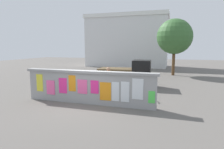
{
  "coord_description": "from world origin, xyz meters",
  "views": [
    {
      "loc": [
        3.89,
        -8.44,
        2.72
      ],
      "look_at": [
        0.73,
        1.51,
        1.26
      ],
      "focal_mm": 31.19,
      "sensor_mm": 36.0,
      "label": 1
    }
  ],
  "objects": [
    {
      "name": "tree_roadside",
      "position": [
        3.88,
        11.48,
        3.74
      ],
      "size": [
        3.38,
        3.38,
        5.44
      ],
      "color": "brown",
      "rests_on": "ground"
    },
    {
      "name": "bicycle_near",
      "position": [
        1.89,
        1.46,
        0.36
      ],
      "size": [
        1.69,
        0.45,
        0.95
      ],
      "color": "black",
      "rests_on": "ground"
    },
    {
      "name": "ground",
      "position": [
        0.0,
        8.0,
        0.0
      ],
      "size": [
        60.0,
        60.0,
        0.0
      ],
      "primitive_type": "plane",
      "color": "#605B56"
    },
    {
      "name": "auto_rickshaw_truck",
      "position": [
        0.84,
        4.76,
        0.9
      ],
      "size": [
        3.7,
        1.76,
        1.85
      ],
      "color": "black",
      "rests_on": "ground"
    },
    {
      "name": "person_walking",
      "position": [
        0.43,
        1.77,
        0.99
      ],
      "size": [
        0.45,
        0.45,
        1.62
      ],
      "color": "#D83F72",
      "rests_on": "ground"
    },
    {
      "name": "motorcycle",
      "position": [
        -1.67,
        2.26,
        0.46
      ],
      "size": [
        1.9,
        0.56,
        0.87
      ],
      "color": "black",
      "rests_on": "ground"
    },
    {
      "name": "building_background",
      "position": [
        -2.6,
        19.2,
        3.65
      ],
      "size": [
        11.48,
        4.97,
        7.26
      ],
      "color": "silver",
      "rests_on": "ground"
    },
    {
      "name": "poster_wall",
      "position": [
        0.0,
        -0.0,
        0.83
      ],
      "size": [
        6.71,
        0.42,
        1.61
      ],
      "color": "#999999",
      "rests_on": "ground"
    }
  ]
}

